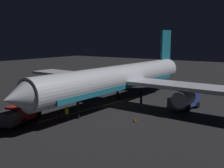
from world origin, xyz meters
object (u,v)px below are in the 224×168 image
baggage_truck (21,114)px  traffic_cone_near_left (62,114)px  ground_crew_worker (67,113)px  airliner (122,78)px  traffic_cone_near_right (135,120)px  traffic_cone_under_wing (57,115)px  catering_truck (185,101)px

baggage_truck → traffic_cone_near_left: bearing=-108.6°
ground_crew_worker → airliner: bearing=-94.8°
baggage_truck → traffic_cone_near_right: (-11.00, -8.19, -0.92)m
baggage_truck → traffic_cone_under_wing: baggage_truck is taller
catering_truck → airliner: bearing=15.2°
airliner → ground_crew_worker: airliner is taller
traffic_cone_near_left → traffic_cone_under_wing: (0.12, 0.91, 0.00)m
traffic_cone_near_right → traffic_cone_under_wing: same height
ground_crew_worker → traffic_cone_under_wing: size_ratio=3.16×
traffic_cone_near_left → baggage_truck: bearing=71.4°
airliner → traffic_cone_under_wing: bearing=74.4°
catering_truck → traffic_cone_near_left: 17.33m
baggage_truck → ground_crew_worker: bearing=-133.2°
airliner → traffic_cone_near_right: (-6.36, 6.89, -3.76)m
ground_crew_worker → traffic_cone_under_wing: (2.09, -0.28, -0.64)m
traffic_cone_under_wing → airliner: bearing=-105.6°
catering_truck → traffic_cone_near_left: (12.04, 12.42, -0.96)m
airliner → baggage_truck: size_ratio=6.24×
baggage_truck → catering_truck: size_ratio=1.12×
baggage_truck → traffic_cone_near_left: size_ratio=11.64×
airliner → traffic_cone_near_left: 11.03m
baggage_truck → catering_truck: (-13.77, -17.56, 0.04)m
airliner → traffic_cone_under_wing: 11.89m
baggage_truck → traffic_cone_near_left: baggage_truck is taller
traffic_cone_near_left → traffic_cone_near_right: same height
traffic_cone_near_right → traffic_cone_under_wing: 10.19m
traffic_cone_under_wing → catering_truck: bearing=-132.4°
ground_crew_worker → traffic_cone_near_left: ground_crew_worker is taller
ground_crew_worker → baggage_truck: bearing=46.8°
catering_truck → ground_crew_worker: catering_truck is taller
airliner → traffic_cone_near_right: bearing=132.7°
airliner → catering_truck: (-9.13, -2.47, -2.79)m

